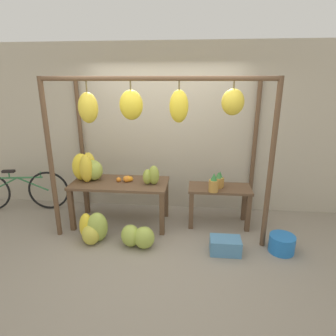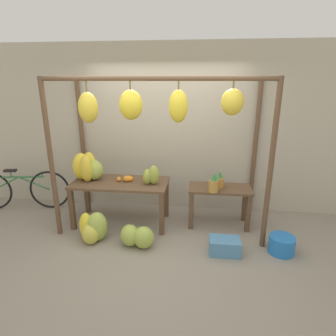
{
  "view_description": "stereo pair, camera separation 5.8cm",
  "coord_description": "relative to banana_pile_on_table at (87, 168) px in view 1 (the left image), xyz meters",
  "views": [
    {
      "loc": [
        0.5,
        -3.31,
        2.21
      ],
      "look_at": [
        0.11,
        0.67,
        0.95
      ],
      "focal_mm": 30.0,
      "sensor_mm": 36.0,
      "label": 1
    },
    {
      "loc": [
        0.56,
        -3.31,
        2.21
      ],
      "look_at": [
        0.11,
        0.67,
        0.95
      ],
      "focal_mm": 30.0,
      "sensor_mm": 36.0,
      "label": 2
    }
  ],
  "objects": [
    {
      "name": "ground_plane",
      "position": [
        1.17,
        -0.72,
        -0.9
      ],
      "size": [
        20.0,
        20.0,
        0.0
      ],
      "primitive_type": "plane",
      "color": "gray"
    },
    {
      "name": "shop_wall_back",
      "position": [
        1.17,
        0.69,
        0.5
      ],
      "size": [
        8.0,
        0.08,
        2.8
      ],
      "color": "#B2A893",
      "rests_on": "ground_plane"
    },
    {
      "name": "stall_awning",
      "position": [
        1.15,
        -0.33,
        0.8
      ],
      "size": [
        3.03,
        1.26,
        2.26
      ],
      "color": "brown",
      "rests_on": "ground_plane"
    },
    {
      "name": "display_table_main",
      "position": [
        0.53,
        -0.04,
        -0.3
      ],
      "size": [
        1.48,
        0.69,
        0.7
      ],
      "color": "brown",
      "rests_on": "ground_plane"
    },
    {
      "name": "display_table_side",
      "position": [
        2.07,
        0.07,
        -0.41
      ],
      "size": [
        0.96,
        0.47,
        0.63
      ],
      "color": "brown",
      "rests_on": "ground_plane"
    },
    {
      "name": "banana_pile_on_table",
      "position": [
        0.0,
        0.0,
        0.0
      ],
      "size": [
        0.55,
        0.45,
        0.43
      ],
      "color": "#9EB247",
      "rests_on": "display_table_main"
    },
    {
      "name": "orange_pile",
      "position": [
        0.62,
        -0.01,
        -0.16
      ],
      "size": [
        0.26,
        0.17,
        0.09
      ],
      "color": "orange",
      "rests_on": "display_table_main"
    },
    {
      "name": "pineapple_cluster",
      "position": [
        2.02,
        0.0,
        -0.16
      ],
      "size": [
        0.24,
        0.35,
        0.28
      ],
      "color": "#B27F38",
      "rests_on": "display_table_side"
    },
    {
      "name": "banana_pile_ground_left",
      "position": [
        0.26,
        -0.62,
        -0.71
      ],
      "size": [
        0.47,
        0.45,
        0.44
      ],
      "color": "#9EB247",
      "rests_on": "ground_plane"
    },
    {
      "name": "banana_pile_ground_right",
      "position": [
        0.92,
        -0.7,
        -0.74
      ],
      "size": [
        0.54,
        0.38,
        0.31
      ],
      "color": "#9EB247",
      "rests_on": "ground_plane"
    },
    {
      "name": "fruit_crate_white",
      "position": [
        2.11,
        -0.73,
        -0.79
      ],
      "size": [
        0.4,
        0.26,
        0.21
      ],
      "color": "#4C84B2",
      "rests_on": "ground_plane"
    },
    {
      "name": "blue_bucket",
      "position": [
        2.86,
        -0.63,
        -0.78
      ],
      "size": [
        0.34,
        0.34,
        0.24
      ],
      "color": "blue",
      "rests_on": "ground_plane"
    },
    {
      "name": "parked_bicycle",
      "position": [
        -1.38,
        0.26,
        -0.53
      ],
      "size": [
        1.68,
        0.31,
        0.74
      ],
      "color": "black",
      "rests_on": "ground_plane"
    },
    {
      "name": "papaya_pile",
      "position": [
        1.02,
        -0.1,
        -0.06
      ],
      "size": [
        0.27,
        0.19,
        0.3
      ],
      "color": "#93A33D",
      "rests_on": "display_table_main"
    }
  ]
}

